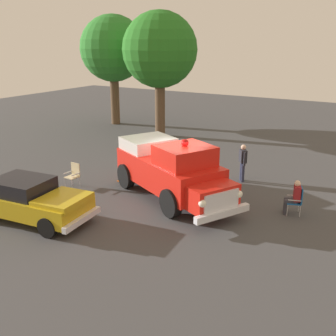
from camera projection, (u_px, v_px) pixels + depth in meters
The scene contains 10 objects.
ground_plane at pixel (175, 198), 16.06m from camera, with size 60.00×60.00×0.00m, color #424244.
vintage_fire_truck at pixel (171, 169), 15.78m from camera, with size 4.65×6.29×2.59m.
classic_hot_rod at pixel (31, 199), 13.98m from camera, with size 2.32×4.53×1.46m.
lawn_chair_near_truck at pixel (297, 199), 14.43m from camera, with size 0.63×0.63×1.02m.
lawn_chair_by_car at pixel (74, 173), 17.19m from camera, with size 0.53×0.54×1.02m.
spectator_seated at pixel (294, 196), 14.42m from camera, with size 0.53×0.63×1.29m.
spectator_standing at pixel (243, 160), 17.72m from camera, with size 0.57×0.46×1.68m.
oak_tree_left at pixel (113, 49), 28.58m from camera, with size 4.66×4.66×7.74m.
oak_tree_right at pixel (160, 50), 24.80m from camera, with size 4.67×4.67×7.76m.
traffic_cone at pixel (123, 174), 17.93m from camera, with size 0.40×0.40×0.64m.
Camera 1 is at (-12.96, -7.39, 6.06)m, focal length 43.13 mm.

